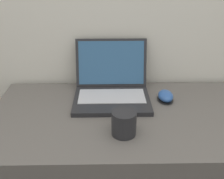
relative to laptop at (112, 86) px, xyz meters
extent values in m
cube|color=#5B5651|center=(0.07, -0.15, -0.40)|extent=(1.14, 0.57, 0.70)
cube|color=#232326|center=(0.00, -0.05, -0.04)|extent=(0.33, 0.24, 0.02)
cube|color=#B7B7BC|center=(0.00, -0.04, -0.03)|extent=(0.29, 0.13, 0.00)
cube|color=#232326|center=(0.00, 0.10, 0.07)|extent=(0.33, 0.08, 0.21)
cube|color=#2D567F|center=(0.00, 0.09, 0.08)|extent=(0.30, 0.07, 0.19)
cylinder|color=#232326|center=(0.04, -0.28, -0.01)|extent=(0.09, 0.09, 0.09)
cylinder|color=black|center=(0.04, -0.28, 0.04)|extent=(0.08, 0.08, 0.01)
ellipsoid|color=black|center=(0.24, -0.04, -0.05)|extent=(0.07, 0.10, 0.01)
ellipsoid|color=#2D569E|center=(0.24, -0.04, -0.03)|extent=(0.07, 0.09, 0.04)
camera|label=1|loc=(-0.02, -1.05, 0.53)|focal=42.00mm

